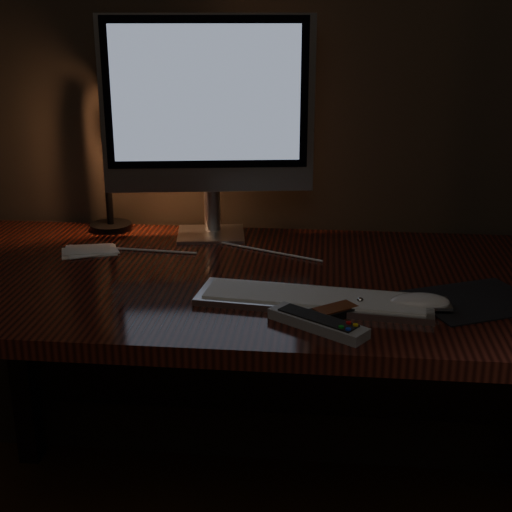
# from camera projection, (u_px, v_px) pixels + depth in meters

# --- Properties ---
(desk) EXTENTS (1.60, 0.75, 0.75)m
(desk) POSITION_uv_depth(u_px,v_px,m) (267.00, 316.00, 1.70)
(desk) COLOR #40150E
(desk) RESTS_ON ground
(monitor) EXTENTS (0.53, 0.18, 0.56)m
(monitor) POSITION_uv_depth(u_px,v_px,m) (208.00, 109.00, 1.77)
(monitor) COLOR silver
(monitor) RESTS_ON desk
(keyboard) EXTENTS (0.48, 0.18, 0.02)m
(keyboard) POSITION_uv_depth(u_px,v_px,m) (314.00, 299.00, 1.44)
(keyboard) COLOR silver
(keyboard) RESTS_ON desk
(mousepad) EXTENTS (0.30, 0.27, 0.00)m
(mousepad) POSITION_uv_depth(u_px,v_px,m) (475.00, 301.00, 1.45)
(mousepad) COLOR black
(mousepad) RESTS_ON desk
(mouse) EXTENTS (0.12, 0.07, 0.02)m
(mouse) POSITION_uv_depth(u_px,v_px,m) (420.00, 304.00, 1.40)
(mouse) COLOR white
(mouse) RESTS_ON desk
(media_remote) EXTENTS (0.13, 0.12, 0.02)m
(media_remote) POSITION_uv_depth(u_px,v_px,m) (342.00, 310.00, 1.38)
(media_remote) COLOR black
(media_remote) RESTS_ON desk
(tv_remote) EXTENTS (0.19, 0.15, 0.03)m
(tv_remote) POSITION_uv_depth(u_px,v_px,m) (318.00, 323.00, 1.32)
(tv_remote) COLOR #999C9E
(tv_remote) RESTS_ON desk
(papers) EXTENTS (0.15, 0.13, 0.01)m
(papers) POSITION_uv_depth(u_px,v_px,m) (89.00, 251.00, 1.75)
(papers) COLOR white
(papers) RESTS_ON desk
(desk_lamp) EXTENTS (0.17, 0.19, 0.38)m
(desk_lamp) POSITION_uv_depth(u_px,v_px,m) (110.00, 138.00, 1.82)
(desk_lamp) COLOR black
(desk_lamp) RESTS_ON desk
(cable) EXTENTS (0.61, 0.19, 0.01)m
(cable) POSITION_uv_depth(u_px,v_px,m) (198.00, 252.00, 1.74)
(cable) COLOR white
(cable) RESTS_ON desk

